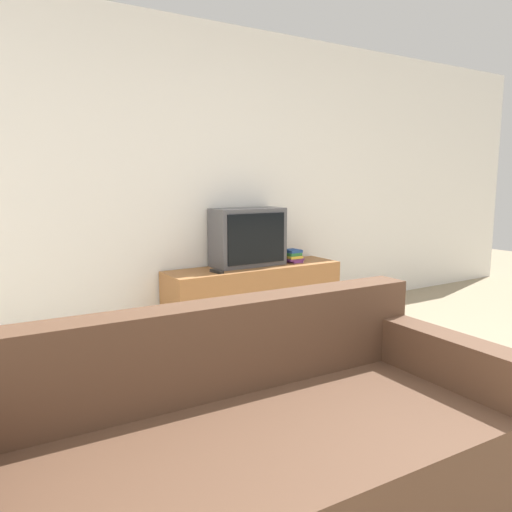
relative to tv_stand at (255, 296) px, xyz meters
name	(u,v)px	position (x,y,z in m)	size (l,w,h in m)	color
wall_back	(177,179)	(-0.60, 0.26, 1.03)	(9.00, 0.06, 2.60)	white
tv_stand	(255,296)	(0.00, 0.00, 0.00)	(1.62, 0.43, 0.54)	#9E6638
television	(248,237)	(-0.03, 0.07, 0.52)	(0.65, 0.30, 0.51)	#4C4C51
couch	(243,473)	(-1.49, -2.30, 0.02)	(2.05, 0.94, 0.82)	#4C3323
book_stack	(292,256)	(0.42, 0.01, 0.32)	(0.16, 0.19, 0.12)	#7A3884
remote_on_stand	(217,271)	(-0.43, -0.10, 0.28)	(0.07, 0.15, 0.02)	black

